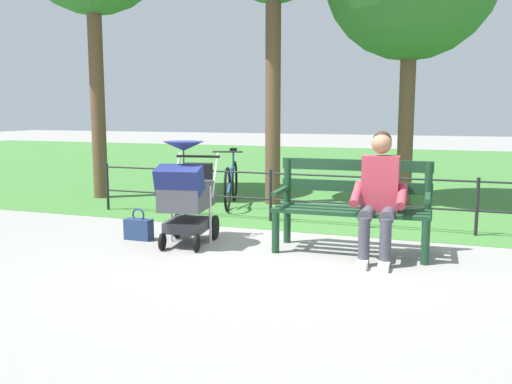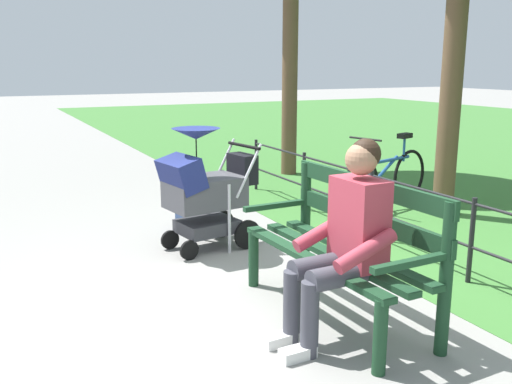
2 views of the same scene
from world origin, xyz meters
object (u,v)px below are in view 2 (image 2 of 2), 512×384
person_on_bench (344,236)px  handbag (186,219)px  park_bench (346,242)px  bicycle (387,178)px  stroller (204,188)px

person_on_bench → handbag: size_ratio=3.45×
park_bench → bicycle: size_ratio=1.01×
person_on_bench → park_bench: bearing=-36.7°
handbag → bicycle: (-0.11, -2.52, 0.24)m
park_bench → stroller: stroller is taller
park_bench → person_on_bench: bearing=143.3°
park_bench → person_on_bench: (-0.30, 0.22, 0.15)m
person_on_bench → bicycle: 3.57m
handbag → bicycle: 2.54m
park_bench → handbag: 2.46m
park_bench → stroller: (1.76, 0.36, 0.07)m
park_bench → person_on_bench: size_ratio=1.27×
person_on_bench → stroller: person_on_bench is taller
stroller → bicycle: stroller is taller
park_bench → handbag: size_ratio=4.38×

